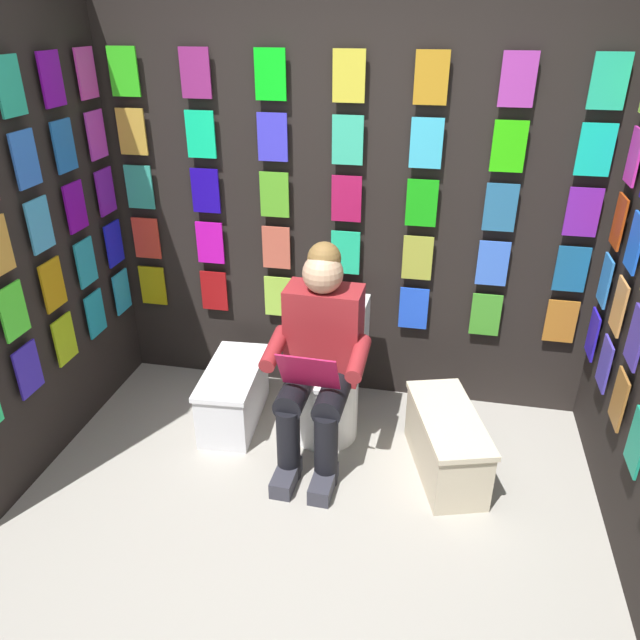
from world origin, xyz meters
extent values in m
plane|color=#9E998E|center=(0.00, 0.00, 0.00)|extent=(30.00, 30.00, 0.00)
cube|color=black|center=(0.00, -1.66, 1.22)|extent=(2.99, 0.10, 2.44)
cube|color=#B39D0D|center=(1.26, -1.57, 0.63)|extent=(0.17, 0.01, 0.26)
cube|color=#9F1013|center=(0.84, -1.57, 0.63)|extent=(0.17, 0.01, 0.26)
cube|color=#9CD441|center=(0.42, -1.57, 0.63)|extent=(0.17, 0.01, 0.26)
cube|color=#A51134|center=(0.00, -1.57, 0.63)|extent=(0.17, 0.01, 0.26)
cube|color=blue|center=(-0.42, -1.57, 0.63)|extent=(0.17, 0.01, 0.26)
cube|color=green|center=(-0.84, -1.57, 0.63)|extent=(0.17, 0.01, 0.26)
cube|color=#B96E23|center=(-1.26, -1.57, 0.63)|extent=(0.17, 0.01, 0.26)
cube|color=red|center=(1.26, -1.57, 0.95)|extent=(0.17, 0.01, 0.26)
cube|color=#D011B7|center=(0.84, -1.57, 0.95)|extent=(0.17, 0.01, 0.26)
cube|color=#CC5C46|center=(0.42, -1.57, 0.95)|extent=(0.17, 0.01, 0.26)
cube|color=#1FD08D|center=(0.00, -1.57, 0.95)|extent=(0.17, 0.01, 0.26)
cube|color=#A7AF3A|center=(-0.42, -1.57, 0.95)|extent=(0.17, 0.01, 0.26)
cube|color=#3C71ED|center=(-0.84, -1.57, 0.95)|extent=(0.17, 0.01, 0.26)
cube|color=#195F94|center=(-1.26, -1.57, 0.95)|extent=(0.17, 0.01, 0.26)
cube|color=teal|center=(1.26, -1.57, 1.27)|extent=(0.17, 0.01, 0.26)
cube|color=#1C09A8|center=(0.84, -1.57, 1.27)|extent=(0.17, 0.01, 0.26)
cube|color=#58B628|center=(0.42, -1.57, 1.27)|extent=(0.17, 0.01, 0.26)
cube|color=#B1154E|center=(0.00, -1.57, 1.27)|extent=(0.17, 0.01, 0.26)
cube|color=#16B713|center=(-0.42, -1.57, 1.27)|extent=(0.17, 0.01, 0.26)
cube|color=teal|center=(-0.84, -1.57, 1.27)|extent=(0.17, 0.01, 0.26)
cube|color=purple|center=(-1.26, -1.57, 1.27)|extent=(0.17, 0.01, 0.26)
cube|color=gold|center=(1.26, -1.57, 1.60)|extent=(0.17, 0.01, 0.26)
cube|color=#10EB94|center=(0.84, -1.57, 1.60)|extent=(0.17, 0.01, 0.26)
cube|color=#3D39EA|center=(0.42, -1.57, 1.60)|extent=(0.17, 0.01, 0.26)
cube|color=#38CA9F|center=(0.00, -1.57, 1.60)|extent=(0.17, 0.01, 0.26)
cube|color=#3DC6EC|center=(-0.42, -1.57, 1.60)|extent=(0.17, 0.01, 0.26)
cube|color=#2DE10D|center=(-0.84, -1.57, 1.60)|extent=(0.17, 0.01, 0.26)
cube|color=#14D8B7|center=(-1.26, -1.57, 1.60)|extent=(0.17, 0.01, 0.26)
cube|color=#31D31D|center=(1.26, -1.57, 1.92)|extent=(0.17, 0.01, 0.26)
cube|color=#8F2673|center=(0.84, -1.57, 1.92)|extent=(0.17, 0.01, 0.26)
cube|color=#0DEF1B|center=(0.42, -1.57, 1.92)|extent=(0.17, 0.01, 0.26)
cube|color=yellow|center=(0.00, -1.57, 1.92)|extent=(0.17, 0.01, 0.26)
cube|color=#C4891D|center=(-0.42, -1.57, 1.92)|extent=(0.17, 0.01, 0.26)
cube|color=#AE39AC|center=(-0.84, -1.57, 1.92)|extent=(0.17, 0.01, 0.26)
cube|color=#24C795|center=(-1.26, -1.57, 1.92)|extent=(0.17, 0.01, 0.26)
cube|color=#2A1CC7|center=(-1.41, -1.44, 0.63)|extent=(0.01, 0.17, 0.26)
cube|color=#4B3EBD|center=(-1.41, -1.12, 0.63)|extent=(0.01, 0.17, 0.26)
cube|color=#A1672C|center=(-1.41, -0.80, 0.63)|extent=(0.01, 0.17, 0.26)
cube|color=#1B9A76|center=(-1.41, -0.48, 0.63)|extent=(0.01, 0.17, 0.26)
cube|color=#3181D9|center=(-1.41, -1.44, 0.95)|extent=(0.01, 0.17, 0.26)
cube|color=#DC924C|center=(-1.41, -1.12, 0.95)|extent=(0.01, 0.17, 0.26)
cube|color=#4835AB|center=(-1.41, -0.80, 0.95)|extent=(0.01, 0.17, 0.26)
cube|color=#B43D10|center=(-1.41, -1.44, 1.27)|extent=(0.01, 0.17, 0.26)
cube|color=blue|center=(-1.41, -1.12, 1.27)|extent=(0.01, 0.17, 0.26)
cube|color=#E02CB2|center=(-1.41, -1.44, 1.60)|extent=(0.01, 0.17, 0.26)
cube|color=black|center=(1.49, -0.80, 1.22)|extent=(0.10, 1.61, 2.44)
cube|color=#3221B5|center=(1.41, -0.48, 0.63)|extent=(0.01, 0.17, 0.26)
cube|color=#9FC116|center=(1.41, -0.80, 0.63)|extent=(0.01, 0.17, 0.26)
cube|color=#1E9CB5|center=(1.41, -1.12, 0.63)|extent=(0.01, 0.17, 0.26)
cube|color=#269ECF|center=(1.41, -1.44, 0.63)|extent=(0.01, 0.17, 0.26)
cube|color=#49E730|center=(1.41, -0.48, 0.95)|extent=(0.01, 0.17, 0.26)
cube|color=#B7850F|center=(1.41, -0.80, 0.95)|extent=(0.01, 0.17, 0.26)
cube|color=teal|center=(1.41, -1.12, 0.95)|extent=(0.01, 0.17, 0.26)
cube|color=#161CE0|center=(1.41, -1.44, 0.95)|extent=(0.01, 0.17, 0.26)
cube|color=#3E9ED1|center=(1.41, -0.80, 1.27)|extent=(0.01, 0.17, 0.26)
cube|color=#720C9C|center=(1.41, -1.12, 1.27)|extent=(0.01, 0.17, 0.26)
cube|color=purple|center=(1.41, -1.44, 1.27)|extent=(0.01, 0.17, 0.26)
cube|color=blue|center=(1.41, -0.80, 1.60)|extent=(0.01, 0.17, 0.26)
cube|color=#1F61B5|center=(1.41, -1.12, 1.60)|extent=(0.01, 0.17, 0.26)
cube|color=#B633C2|center=(1.41, -1.44, 1.60)|extent=(0.01, 0.17, 0.26)
cube|color=teal|center=(1.41, -0.80, 1.92)|extent=(0.01, 0.17, 0.26)
cube|color=#740DA2|center=(1.41, -1.12, 1.92)|extent=(0.01, 0.17, 0.26)
cube|color=#D234B0|center=(1.41, -1.44, 1.92)|extent=(0.01, 0.17, 0.26)
cylinder|color=white|center=(0.03, -1.09, 0.20)|extent=(0.38, 0.38, 0.40)
cylinder|color=white|center=(0.03, -1.09, 0.41)|extent=(0.41, 0.41, 0.02)
cube|color=white|center=(0.02, -1.35, 0.58)|extent=(0.39, 0.19, 0.36)
cylinder|color=white|center=(0.02, -1.26, 0.58)|extent=(0.39, 0.08, 0.39)
cube|color=maroon|center=(0.03, -1.06, 0.68)|extent=(0.41, 0.23, 0.52)
sphere|color=tan|center=(0.03, -1.03, 1.04)|extent=(0.21, 0.21, 0.21)
sphere|color=olive|center=(0.03, -1.06, 1.11)|extent=(0.17, 0.17, 0.17)
cylinder|color=black|center=(-0.07, -0.86, 0.44)|extent=(0.16, 0.40, 0.15)
cylinder|color=black|center=(0.13, -0.86, 0.44)|extent=(0.16, 0.40, 0.15)
cylinder|color=black|center=(-0.06, -0.68, 0.21)|extent=(0.12, 0.12, 0.42)
cylinder|color=black|center=(0.14, -0.68, 0.21)|extent=(0.12, 0.12, 0.42)
cube|color=#33333D|center=(-0.06, -0.62, 0.04)|extent=(0.12, 0.26, 0.09)
cube|color=#33333D|center=(0.14, -0.62, 0.04)|extent=(0.12, 0.26, 0.09)
cylinder|color=maroon|center=(-0.19, -0.87, 0.66)|extent=(0.09, 0.31, 0.13)
cylinder|color=maroon|center=(0.25, -0.89, 0.66)|extent=(0.09, 0.31, 0.13)
cube|color=#B51342|center=(0.03, -0.72, 0.64)|extent=(0.30, 0.14, 0.23)
cube|color=silver|center=(0.58, -1.11, 0.16)|extent=(0.33, 0.64, 0.32)
cube|color=white|center=(0.58, -1.11, 0.34)|extent=(0.35, 0.67, 0.03)
cube|color=beige|center=(-0.67, -0.90, 0.16)|extent=(0.46, 0.71, 0.33)
cube|color=beige|center=(-0.67, -0.90, 0.34)|extent=(0.49, 0.74, 0.03)
camera|label=1|loc=(-0.53, 1.74, 2.22)|focal=34.13mm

